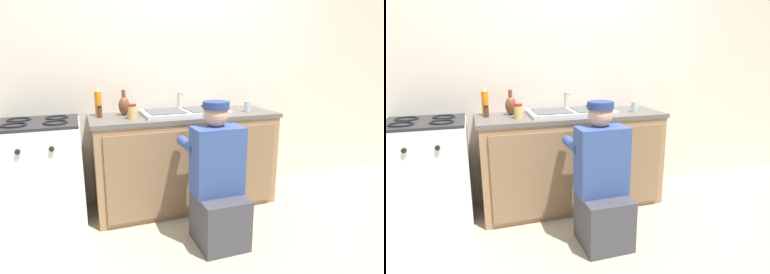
% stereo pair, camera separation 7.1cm
% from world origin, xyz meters
% --- Properties ---
extents(ground_plane, '(12.00, 12.00, 0.00)m').
position_xyz_m(ground_plane, '(0.00, 0.00, 0.00)').
color(ground_plane, tan).
extents(back_wall, '(6.00, 0.10, 2.50)m').
position_xyz_m(back_wall, '(0.00, 0.65, 1.25)').
color(back_wall, beige).
rests_on(back_wall, ground_plane).
extents(counter_cabinet, '(1.71, 0.62, 0.87)m').
position_xyz_m(counter_cabinet, '(0.00, 0.29, 0.43)').
color(counter_cabinet, '#997551').
rests_on(counter_cabinet, ground_plane).
extents(countertop, '(1.75, 0.62, 0.04)m').
position_xyz_m(countertop, '(0.00, 0.30, 0.89)').
color(countertop, '#5B5651').
rests_on(countertop, counter_cabinet).
extents(sink_double_basin, '(0.80, 0.44, 0.19)m').
position_xyz_m(sink_double_basin, '(0.00, 0.30, 0.92)').
color(sink_double_basin, silver).
rests_on(sink_double_basin, countertop).
extents(stove_range, '(0.65, 0.62, 0.93)m').
position_xyz_m(stove_range, '(-1.27, 0.30, 0.46)').
color(stove_range, white).
rests_on(stove_range, ground_plane).
extents(plumber_person, '(0.42, 0.61, 1.10)m').
position_xyz_m(plumber_person, '(0.01, -0.44, 0.46)').
color(plumber_person, '#3F3F47').
rests_on(plumber_person, ground_plane).
extents(water_glass, '(0.06, 0.06, 0.10)m').
position_xyz_m(water_glass, '(0.61, 0.20, 0.95)').
color(water_glass, '#ADC6CC').
rests_on(water_glass, countertop).
extents(soap_bottle_orange, '(0.06, 0.06, 0.25)m').
position_xyz_m(soap_bottle_orange, '(-0.77, 0.44, 1.02)').
color(soap_bottle_orange, orange).
rests_on(soap_bottle_orange, countertop).
extents(condiment_jar, '(0.07, 0.07, 0.13)m').
position_xyz_m(condiment_jar, '(-0.51, 0.20, 0.97)').
color(condiment_jar, '#DBB760').
rests_on(condiment_jar, countertop).
extents(spice_bottle_red, '(0.04, 0.04, 0.10)m').
position_xyz_m(spice_bottle_red, '(-0.50, 0.29, 0.96)').
color(spice_bottle_red, red).
rests_on(spice_bottle_red, countertop).
extents(vase_decorative, '(0.10, 0.10, 0.23)m').
position_xyz_m(vase_decorative, '(-0.55, 0.41, 0.99)').
color(vase_decorative, brown).
rests_on(vase_decorative, countertop).
extents(spice_bottle_pepper, '(0.04, 0.04, 0.10)m').
position_xyz_m(spice_bottle_pepper, '(-0.77, 0.36, 0.96)').
color(spice_bottle_pepper, '#513823').
rests_on(spice_bottle_pepper, countertop).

